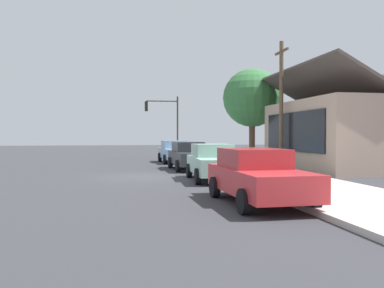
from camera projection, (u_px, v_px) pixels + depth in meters
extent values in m
plane|color=#38383D|center=(145.00, 177.00, 19.41)|extent=(120.00, 120.00, 0.00)
cube|color=beige|center=(257.00, 173.00, 20.40)|extent=(60.00, 4.20, 0.16)
cube|color=#8CB7E0|center=(175.00, 153.00, 29.19)|extent=(4.54, 1.97, 0.70)
cube|color=#779CBE|center=(174.00, 144.00, 29.61)|extent=(2.20, 1.68, 0.56)
cylinder|color=black|center=(191.00, 159.00, 28.03)|extent=(0.67, 0.24, 0.66)
cylinder|color=black|center=(165.00, 159.00, 27.64)|extent=(0.67, 0.24, 0.66)
cylinder|color=black|center=(184.00, 157.00, 30.74)|extent=(0.67, 0.24, 0.66)
cylinder|color=black|center=(160.00, 157.00, 30.36)|extent=(0.67, 0.24, 0.66)
cube|color=#2D3035|center=(189.00, 158.00, 23.26)|extent=(4.64, 1.88, 0.70)
cube|color=#27292D|center=(188.00, 147.00, 23.70)|extent=(2.24, 1.61, 0.56)
cylinder|color=black|center=(210.00, 166.00, 22.05)|extent=(0.66, 0.23, 0.66)
cylinder|color=black|center=(178.00, 166.00, 21.69)|extent=(0.66, 0.23, 0.66)
cylinder|color=black|center=(199.00, 162.00, 24.84)|extent=(0.66, 0.23, 0.66)
cylinder|color=black|center=(170.00, 163.00, 24.49)|extent=(0.66, 0.23, 0.66)
cube|color=#9ED1BC|center=(214.00, 165.00, 17.78)|extent=(4.44, 2.02, 0.70)
cube|color=#86B1A0|center=(212.00, 150.00, 18.20)|extent=(2.16, 1.70, 0.56)
cylinder|color=black|center=(242.00, 176.00, 16.58)|extent=(0.67, 0.25, 0.66)
cylinder|color=black|center=(198.00, 176.00, 16.33)|extent=(0.67, 0.25, 0.66)
cylinder|color=black|center=(227.00, 170.00, 19.26)|extent=(0.67, 0.25, 0.66)
cylinder|color=black|center=(189.00, 171.00, 19.01)|extent=(0.67, 0.25, 0.66)
cube|color=red|center=(259.00, 180.00, 11.76)|extent=(4.71, 1.96, 0.70)
cube|color=#A9272B|center=(253.00, 158.00, 12.21)|extent=(2.28, 1.69, 0.56)
cylinder|color=black|center=(313.00, 199.00, 10.53)|extent=(0.66, 0.23, 0.66)
cylinder|color=black|center=(244.00, 202.00, 10.16)|extent=(0.66, 0.23, 0.66)
cylinder|color=black|center=(270.00, 186.00, 13.37)|extent=(0.66, 0.23, 0.66)
cylinder|color=black|center=(215.00, 187.00, 13.00)|extent=(0.66, 0.23, 0.66)
cube|color=tan|center=(348.00, 135.00, 23.78)|extent=(9.28, 6.83, 3.96)
cube|color=black|center=(293.00, 132.00, 23.16)|extent=(7.42, 0.08, 2.22)
cube|color=#514742|center=(321.00, 85.00, 23.41)|extent=(9.88, 3.71, 2.08)
cube|color=#514742|center=(375.00, 87.00, 24.02)|extent=(9.88, 3.71, 2.08)
cylinder|color=brown|center=(252.00, 138.00, 29.76)|extent=(0.44, 0.44, 3.54)
sphere|color=#38753D|center=(252.00, 98.00, 29.69)|extent=(4.26, 4.26, 4.26)
cylinder|color=#383833|center=(178.00, 128.00, 33.86)|extent=(0.14, 0.14, 5.20)
cylinder|color=#383833|center=(162.00, 101.00, 33.58)|extent=(0.10, 2.60, 0.10)
cube|color=black|center=(146.00, 106.00, 33.36)|extent=(0.28, 0.24, 0.80)
sphere|color=red|center=(146.00, 103.00, 33.50)|extent=(0.16, 0.16, 0.16)
sphere|color=yellow|center=(146.00, 106.00, 33.51)|extent=(0.16, 0.16, 0.16)
sphere|color=green|center=(146.00, 110.00, 33.52)|extent=(0.16, 0.16, 0.16)
cylinder|color=brown|center=(281.00, 105.00, 23.90)|extent=(0.24, 0.24, 7.50)
cube|color=brown|center=(282.00, 52.00, 23.83)|extent=(1.80, 0.12, 0.12)
cylinder|color=red|center=(217.00, 163.00, 22.88)|extent=(0.22, 0.22, 0.55)
sphere|color=red|center=(217.00, 157.00, 22.87)|extent=(0.18, 0.18, 0.18)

